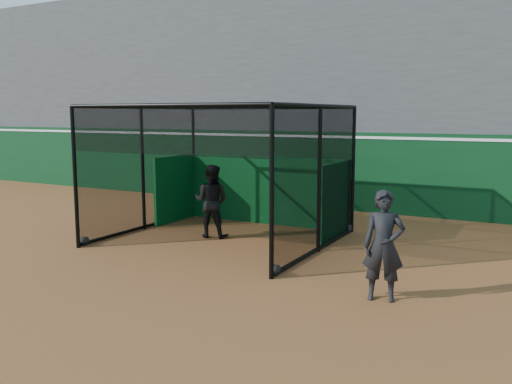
% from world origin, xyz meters
% --- Properties ---
extents(ground, '(120.00, 120.00, 0.00)m').
position_xyz_m(ground, '(0.00, 0.00, 0.00)').
color(ground, brown).
rests_on(ground, ground).
extents(outfield_wall, '(50.00, 0.50, 2.50)m').
position_xyz_m(outfield_wall, '(0.00, 8.50, 1.29)').
color(outfield_wall, '#093617').
rests_on(outfield_wall, ground).
extents(grandstand, '(50.00, 7.85, 8.95)m').
position_xyz_m(grandstand, '(0.00, 12.27, 4.48)').
color(grandstand, '#4C4C4F').
rests_on(grandstand, ground).
extents(batting_cage, '(5.11, 4.78, 3.25)m').
position_xyz_m(batting_cage, '(-0.54, 2.96, 1.62)').
color(batting_cage, black).
rests_on(batting_cage, ground).
extents(batter, '(1.02, 0.87, 1.83)m').
position_xyz_m(batter, '(-0.94, 3.02, 0.92)').
color(batter, black).
rests_on(batter, ground).
extents(on_deck_player, '(0.76, 0.60, 1.85)m').
position_xyz_m(on_deck_player, '(4.12, 0.45, 0.92)').
color(on_deck_player, black).
rests_on(on_deck_player, ground).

